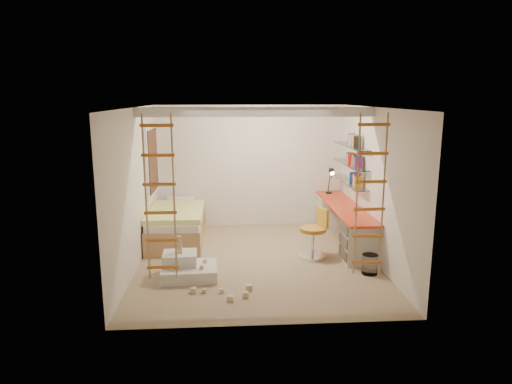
{
  "coord_description": "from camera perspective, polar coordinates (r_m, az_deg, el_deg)",
  "views": [
    {
      "loc": [
        -0.51,
        -7.41,
        2.78
      ],
      "look_at": [
        0.0,
        0.3,
        1.15
      ],
      "focal_mm": 32.0,
      "sensor_mm": 36.0,
      "label": 1
    }
  ],
  "objects": [
    {
      "name": "toy_blocks",
      "position": [
        6.9,
        -6.29,
        -10.14
      ],
      "size": [
        1.21,
        1.08,
        0.65
      ],
      "color": "#CCB284",
      "rests_on": "floor"
    },
    {
      "name": "shelves",
      "position": [
        8.96,
        11.68,
        3.45
      ],
      "size": [
        0.25,
        1.8,
        0.71
      ],
      "color": "white",
      "rests_on": "wall_right"
    },
    {
      "name": "swivel_chair",
      "position": [
        8.07,
        7.25,
        -5.91
      ],
      "size": [
        0.65,
        0.65,
        0.88
      ],
      "color": "#BF8824",
      "rests_on": "floor"
    },
    {
      "name": "play_platform",
      "position": [
        7.3,
        -8.66,
        -9.36
      ],
      "size": [
        0.89,
        0.71,
        0.38
      ],
      "color": "silver",
      "rests_on": "floor"
    },
    {
      "name": "desk",
      "position": [
        8.9,
        10.88,
        -3.81
      ],
      "size": [
        0.56,
        2.8,
        0.75
      ],
      "color": "red",
      "rests_on": "floor"
    },
    {
      "name": "task_lamp",
      "position": [
        9.63,
        9.36,
        1.93
      ],
      "size": [
        0.14,
        0.36,
        0.57
      ],
      "color": "black",
      "rests_on": "desk"
    },
    {
      "name": "books",
      "position": [
        8.95,
        11.71,
        4.26
      ],
      "size": [
        0.14,
        0.7,
        0.92
      ],
      "color": "yellow",
      "rests_on": "shelves"
    },
    {
      "name": "rope_ladder_right",
      "position": [
        6.1,
        14.08,
        -0.44
      ],
      "size": [
        0.41,
        0.04,
        2.13
      ],
      "primitive_type": null,
      "color": "orange",
      "rests_on": "ceiling"
    },
    {
      "name": "floor",
      "position": [
        7.94,
        0.15,
        -8.6
      ],
      "size": [
        4.5,
        4.5,
        0.0
      ],
      "primitive_type": "plane",
      "color": "tan",
      "rests_on": "ground"
    },
    {
      "name": "waste_bin",
      "position": [
        7.56,
        14.04,
        -8.76
      ],
      "size": [
        0.26,
        0.26,
        0.32
      ],
      "primitive_type": "cylinder",
      "color": "white",
      "rests_on": "floor"
    },
    {
      "name": "bed",
      "position": [
        9.03,
        -9.83,
        -4.01
      ],
      "size": [
        1.02,
        2.0,
        0.69
      ],
      "color": "#AD7F51",
      "rests_on": "floor"
    },
    {
      "name": "ceiling_beam",
      "position": [
        7.74,
        0.0,
        9.98
      ],
      "size": [
        4.0,
        0.18,
        0.16
      ],
      "primitive_type": "cube",
      "color": "white",
      "rests_on": "ceiling"
    },
    {
      "name": "window_frame",
      "position": [
        9.12,
        -12.99,
        3.85
      ],
      "size": [
        0.06,
        1.15,
        1.35
      ],
      "primitive_type": "cube",
      "color": "white",
      "rests_on": "wall_left"
    },
    {
      "name": "rope_ladder_left",
      "position": [
        5.86,
        -11.92,
        -0.82
      ],
      "size": [
        0.41,
        0.04,
        2.13
      ],
      "primitive_type": null,
      "color": "orange",
      "rests_on": "ceiling"
    },
    {
      "name": "window_blind",
      "position": [
        9.11,
        -12.75,
        3.85
      ],
      "size": [
        0.02,
        1.0,
        1.2
      ],
      "primitive_type": "cube",
      "color": "#4C2D1E",
      "rests_on": "window_frame"
    }
  ]
}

